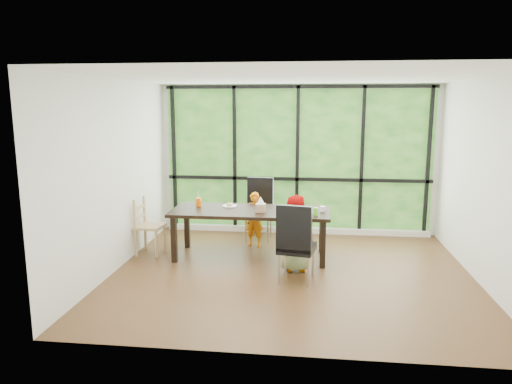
# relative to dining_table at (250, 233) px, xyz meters

# --- Properties ---
(ground) EXTENTS (5.00, 5.00, 0.00)m
(ground) POSITION_rel_dining_table_xyz_m (0.66, -0.65, -0.38)
(ground) COLOR black
(ground) RESTS_ON ground
(back_wall) EXTENTS (5.00, 0.00, 5.00)m
(back_wall) POSITION_rel_dining_table_xyz_m (0.66, 1.60, 0.98)
(back_wall) COLOR silver
(back_wall) RESTS_ON ground
(foliage_backdrop) EXTENTS (4.80, 0.02, 2.65)m
(foliage_backdrop) POSITION_rel_dining_table_xyz_m (0.66, 1.58, 0.98)
(foliage_backdrop) COLOR #1B4F17
(foliage_backdrop) RESTS_ON back_wall
(window_mullions) EXTENTS (4.80, 0.06, 2.65)m
(window_mullions) POSITION_rel_dining_table_xyz_m (0.66, 1.54, 0.98)
(window_mullions) COLOR black
(window_mullions) RESTS_ON back_wall
(window_sill) EXTENTS (4.80, 0.12, 0.10)m
(window_sill) POSITION_rel_dining_table_xyz_m (0.66, 1.50, -0.33)
(window_sill) COLOR silver
(window_sill) RESTS_ON ground
(dining_table) EXTENTS (2.47, 1.11, 0.75)m
(dining_table) POSITION_rel_dining_table_xyz_m (0.00, 0.00, 0.00)
(dining_table) COLOR black
(dining_table) RESTS_ON ground
(chair_window_leather) EXTENTS (0.48, 0.48, 1.08)m
(chair_window_leather) POSITION_rel_dining_table_xyz_m (0.02, 0.96, 0.17)
(chair_window_leather) COLOR black
(chair_window_leather) RESTS_ON ground
(chair_interior_leather) EXTENTS (0.54, 0.54, 1.08)m
(chair_interior_leather) POSITION_rel_dining_table_xyz_m (0.75, -0.95, 0.17)
(chair_interior_leather) COLOR black
(chair_interior_leather) RESTS_ON ground
(chair_end_beech) EXTENTS (0.43, 0.45, 0.90)m
(chair_end_beech) POSITION_rel_dining_table_xyz_m (-1.59, -0.03, 0.08)
(chair_end_beech) COLOR #A38455
(chair_end_beech) RESTS_ON ground
(child_toddler) EXTENTS (0.38, 0.29, 0.92)m
(child_toddler) POSITION_rel_dining_table_xyz_m (0.00, 0.57, 0.08)
(child_toddler) COLOR orange
(child_toddler) RESTS_ON ground
(child_older) EXTENTS (0.55, 0.37, 1.10)m
(child_older) POSITION_rel_dining_table_xyz_m (0.71, -0.53, 0.17)
(child_older) COLOR slate
(child_older) RESTS_ON ground
(placemat) EXTENTS (0.42, 0.31, 0.01)m
(placemat) POSITION_rel_dining_table_xyz_m (0.64, -0.19, 0.38)
(placemat) COLOR tan
(placemat) RESTS_ON dining_table
(plate_far) EXTENTS (0.23, 0.23, 0.01)m
(plate_far) POSITION_rel_dining_table_xyz_m (-0.36, 0.21, 0.38)
(plate_far) COLOR white
(plate_far) RESTS_ON dining_table
(plate_near) EXTENTS (0.23, 0.23, 0.01)m
(plate_near) POSITION_rel_dining_table_xyz_m (0.67, -0.20, 0.38)
(plate_near) COLOR white
(plate_near) RESTS_ON dining_table
(orange_cup) EXTENTS (0.08, 0.08, 0.13)m
(orange_cup) POSITION_rel_dining_table_xyz_m (-0.85, 0.16, 0.44)
(orange_cup) COLOR #FF6104
(orange_cup) RESTS_ON dining_table
(green_cup) EXTENTS (0.07, 0.07, 0.11)m
(green_cup) POSITION_rel_dining_table_xyz_m (0.99, -0.25, 0.43)
(green_cup) COLOR #60DE2A
(green_cup) RESTS_ON dining_table
(white_mug) EXTENTS (0.08, 0.08, 0.08)m
(white_mug) POSITION_rel_dining_table_xyz_m (1.10, 0.02, 0.41)
(white_mug) COLOR white
(white_mug) RESTS_ON dining_table
(tissue_box) EXTENTS (0.14, 0.14, 0.12)m
(tissue_box) POSITION_rel_dining_table_xyz_m (0.17, -0.12, 0.44)
(tissue_box) COLOR tan
(tissue_box) RESTS_ON dining_table
(crepe_rolls_far) EXTENTS (0.10, 0.12, 0.04)m
(crepe_rolls_far) POSITION_rel_dining_table_xyz_m (-0.36, 0.21, 0.41)
(crepe_rolls_far) COLOR tan
(crepe_rolls_far) RESTS_ON plate_far
(crepe_rolls_near) EXTENTS (0.10, 0.12, 0.04)m
(crepe_rolls_near) POSITION_rel_dining_table_xyz_m (0.67, -0.20, 0.41)
(crepe_rolls_near) COLOR tan
(crepe_rolls_near) RESTS_ON plate_near
(straw_white) EXTENTS (0.01, 0.04, 0.20)m
(straw_white) POSITION_rel_dining_table_xyz_m (-0.85, 0.16, 0.55)
(straw_white) COLOR white
(straw_white) RESTS_ON orange_cup
(straw_pink) EXTENTS (0.01, 0.04, 0.20)m
(straw_pink) POSITION_rel_dining_table_xyz_m (0.99, -0.25, 0.53)
(straw_pink) COLOR pink
(straw_pink) RESTS_ON green_cup
(tissue) EXTENTS (0.12, 0.12, 0.11)m
(tissue) POSITION_rel_dining_table_xyz_m (0.17, -0.12, 0.55)
(tissue) COLOR white
(tissue) RESTS_ON tissue_box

